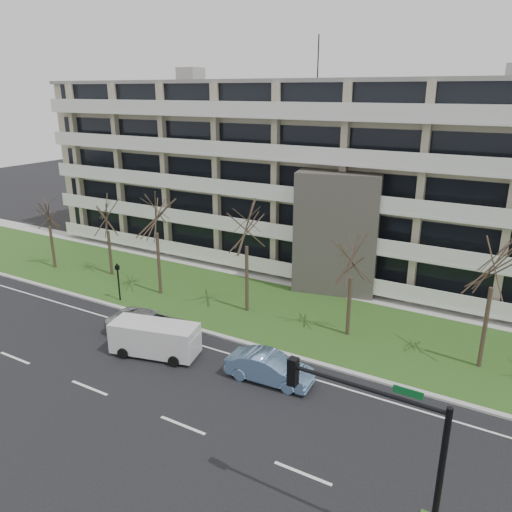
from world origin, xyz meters
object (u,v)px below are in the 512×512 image
Objects in this scene: silver_pickup at (151,325)px; white_van at (156,336)px; traffic_signal at (384,444)px; blue_sedan at (270,368)px; pedestrian_signal at (118,277)px.

silver_pickup is 2.37m from white_van.
silver_pickup is at bearing 156.37° from traffic_signal.
silver_pickup is at bearing 125.18° from white_van.
blue_sedan is 0.75× the size of traffic_signal.
traffic_signal reaches higher than blue_sedan.
silver_pickup is 6.55m from pedestrian_signal.
blue_sedan is 1.63× the size of pedestrian_signal.
pedestrian_signal reaches higher than blue_sedan.
pedestrian_signal reaches higher than silver_pickup.
pedestrian_signal is (-22.13, 10.68, -2.20)m from traffic_signal.
white_van is (1.77, -1.54, 0.38)m from silver_pickup.
blue_sedan is at bearing -6.71° from white_van.
white_van is (-6.92, -0.85, 0.40)m from blue_sedan.
white_van is 16.14m from traffic_signal.
silver_pickup is 8.71m from blue_sedan.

